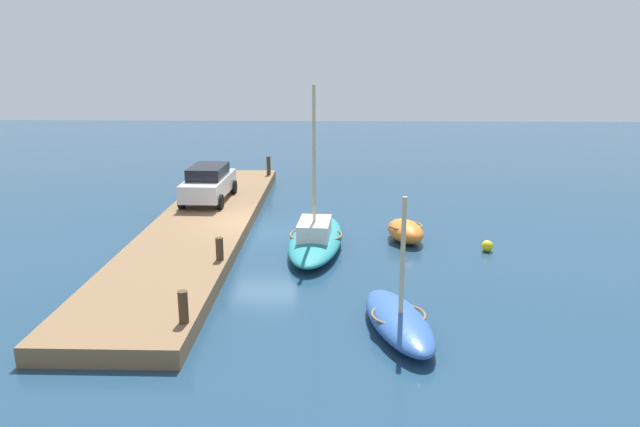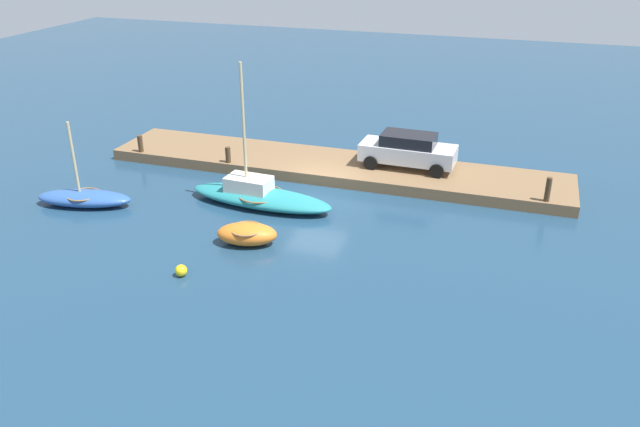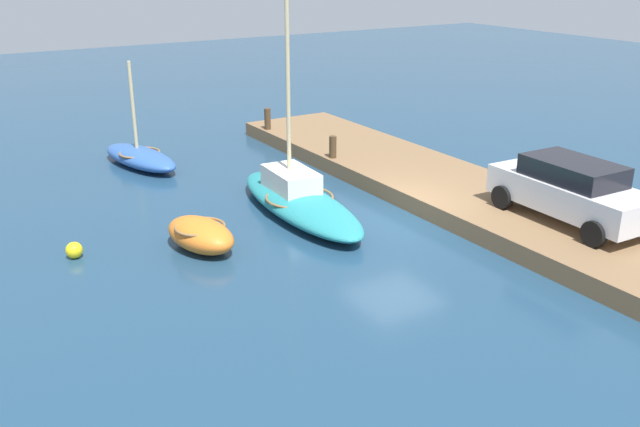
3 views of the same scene
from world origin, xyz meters
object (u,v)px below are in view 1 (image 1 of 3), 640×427
mooring_post_east (183,307)px  rowboat_blue (398,320)px  mooring_post_mid_east (220,249)px  dinghy_orange (405,231)px  parked_car (209,183)px  mooring_post_mid_west (269,166)px  mooring_post_west (269,166)px  marker_buoy (487,246)px  sailboat_teal (316,237)px

mooring_post_east → rowboat_blue: bearing=96.8°
mooring_post_mid_east → mooring_post_east: 4.73m
dinghy_orange → parked_car: bearing=-130.0°
mooring_post_mid_west → mooring_post_mid_east: mooring_post_mid_west is taller
mooring_post_west → marker_buoy: mooring_post_west is taller
rowboat_blue → mooring_post_west: rowboat_blue is taller
mooring_post_west → mooring_post_mid_east: mooring_post_west is taller
mooring_post_west → parked_car: 6.50m
mooring_post_west → mooring_post_east: 19.02m
parked_car → marker_buoy: (5.45, 11.25, -1.14)m
rowboat_blue → mooring_post_east: 5.43m
mooring_post_mid_west → mooring_post_west: bearing=180.0°
dinghy_orange → mooring_post_mid_west: mooring_post_mid_west is taller
dinghy_orange → parked_car: size_ratio=0.56×
sailboat_teal → mooring_post_east: bearing=-18.1°
dinghy_orange → marker_buoy: size_ratio=5.94×
dinghy_orange → mooring_post_west: size_ratio=2.66×
mooring_post_west → mooring_post_mid_east: bearing=0.0°
mooring_post_mid_west → mooring_post_mid_east: (14.27, 0.00, -0.14)m
mooring_post_mid_west → rowboat_blue: bearing=16.3°
sailboat_teal → rowboat_blue: 7.33m
rowboat_blue → marker_buoy: 7.79m
dinghy_orange → parked_car: parked_car is taller
mooring_post_mid_west → marker_buoy: (11.60, 9.23, -0.81)m
mooring_post_east → parked_car: (-12.85, -2.02, 0.42)m
rowboat_blue → mooring_post_east: (0.64, -5.36, 0.57)m
sailboat_teal → marker_buoy: sailboat_teal is taller
mooring_post_east → dinghy_orange: bearing=143.3°
rowboat_blue → mooring_post_west: 19.15m
dinghy_orange → mooring_post_mid_west: bearing=-161.5°
mooring_post_east → marker_buoy: 11.85m
marker_buoy → rowboat_blue: bearing=-29.8°
mooring_post_east → marker_buoy: mooring_post_east is taller
mooring_post_west → mooring_post_east: bearing=0.0°
mooring_post_mid_east → mooring_post_mid_west: bearing=180.0°
mooring_post_west → mooring_post_mid_west: 0.05m
marker_buoy → sailboat_teal: bearing=-91.6°
mooring_post_mid_west → mooring_post_mid_east: bearing=0.0°
dinghy_orange → mooring_post_mid_east: (3.83, -6.39, 0.47)m
mooring_post_mid_west → parked_car: parked_car is taller
mooring_post_mid_west → mooring_post_east: bearing=0.0°
rowboat_blue → mooring_post_mid_east: (-4.09, -5.36, 0.53)m
rowboat_blue → marker_buoy: bearing=137.8°
rowboat_blue → mooring_post_mid_east: rowboat_blue is taller
rowboat_blue → mooring_post_east: rowboat_blue is taller
dinghy_orange → mooring_post_west: 12.27m
dinghy_orange → mooring_post_mid_east: size_ratio=3.30×
parked_car → mooring_post_east: bearing=10.5°
mooring_post_west → marker_buoy: bearing=38.5°
rowboat_blue → mooring_post_west: bearing=-176.1°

